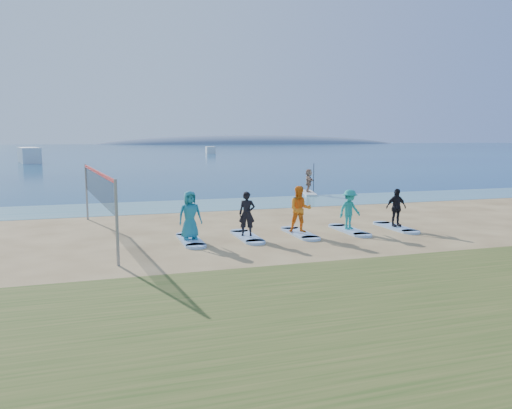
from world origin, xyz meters
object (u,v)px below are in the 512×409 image
object	(u,v)px
student_0	(190,215)
surfboard_1	(247,237)
volleyball_net	(98,186)
surfboard_4	(395,227)
surfboard_2	(300,233)
boat_offshore_a	(30,163)
student_3	(350,209)
surfboard_0	(190,240)
paddleboarder	(309,181)
student_1	(247,214)
student_4	(396,208)
boat_offshore_b	(210,153)
paddleboard	(309,193)
surfboard_3	(349,230)
student_2	(300,209)

from	to	relation	value
student_0	surfboard_1	distance (m)	2.29
volleyball_net	surfboard_4	world-z (taller)	volleyball_net
volleyball_net	surfboard_2	bearing A→B (deg)	-13.41
boat_offshore_a	student_3	size ratio (longest dim) A/B	5.12
student_0	surfboard_2	xyz separation A→B (m)	(4.20, 0.00, -0.90)
surfboard_0	student_0	bearing A→B (deg)	0.00
paddleboarder	student_1	world-z (taller)	student_1
volleyball_net	student_4	xyz separation A→B (m)	(11.47, -1.73, -1.04)
surfboard_4	student_4	size ratio (longest dim) A/B	1.43
boat_offshore_b	surfboard_2	bearing A→B (deg)	-92.25
surfboard_0	student_1	bearing A→B (deg)	0.00
surfboard_1	surfboard_4	xyz separation A→B (m)	(6.30, 0.00, 0.00)
boat_offshore_a	surfboard_2	world-z (taller)	boat_offshore_a
boat_offshore_b	student_0	size ratio (longest dim) A/B	3.74
volleyball_net	surfboard_0	world-z (taller)	volleyball_net
surfboard_2	student_0	bearing A→B (deg)	180.00
paddleboard	boat_offshore_a	distance (m)	56.48
surfboard_0	surfboard_3	distance (m)	6.30
student_3	surfboard_1	bearing A→B (deg)	165.59
boat_offshore_b	student_3	size ratio (longest dim) A/B	4.10
surfboard_1	student_2	world-z (taller)	student_2
surfboard_0	surfboard_2	size ratio (longest dim) A/B	1.00
surfboard_1	student_2	xyz separation A→B (m)	(2.10, 0.00, 0.93)
boat_offshore_b	surfboard_2	xyz separation A→B (m)	(-19.19, -101.66, 0.04)
paddleboard	surfboard_3	world-z (taller)	paddleboard
student_2	boat_offshore_a	bearing A→B (deg)	121.30
boat_offshore_a	surfboard_1	xyz separation A→B (m)	(14.71, -64.47, 0.04)
student_4	student_1	bearing A→B (deg)	-179.50
student_0	student_3	world-z (taller)	student_0
paddleboarder	boat_offshore_a	bearing A→B (deg)	38.67
student_3	student_4	xyz separation A→B (m)	(2.10, 0.00, -0.01)
paddleboard	student_4	size ratio (longest dim) A/B	1.95
student_2	student_4	xyz separation A→B (m)	(4.20, 0.00, -0.11)
volleyball_net	student_3	size ratio (longest dim) A/B	5.78
boat_offshore_a	surfboard_3	size ratio (longest dim) A/B	3.65
student_0	surfboard_1	xyz separation A→B (m)	(2.10, 0.00, -0.90)
surfboard_2	student_3	world-z (taller)	student_3
surfboard_0	student_1	size ratio (longest dim) A/B	1.35
paddleboard	student_4	world-z (taller)	student_4
paddleboard	student_2	bearing A→B (deg)	-99.31
boat_offshore_b	student_3	xyz separation A→B (m)	(-17.09, -101.66, 0.87)
student_2	surfboard_3	xyz separation A→B (m)	(2.10, 0.00, -0.93)
student_4	student_3	bearing A→B (deg)	-179.50
volleyball_net	boat_offshore_b	world-z (taller)	volleyball_net
paddleboard	student_0	bearing A→B (deg)	-112.77
student_1	student_4	world-z (taller)	student_1
boat_offshore_a	paddleboarder	bearing A→B (deg)	-78.66
surfboard_3	student_3	world-z (taller)	student_3
boat_offshore_b	surfboard_0	size ratio (longest dim) A/B	2.92
surfboard_2	student_4	size ratio (longest dim) A/B	1.43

